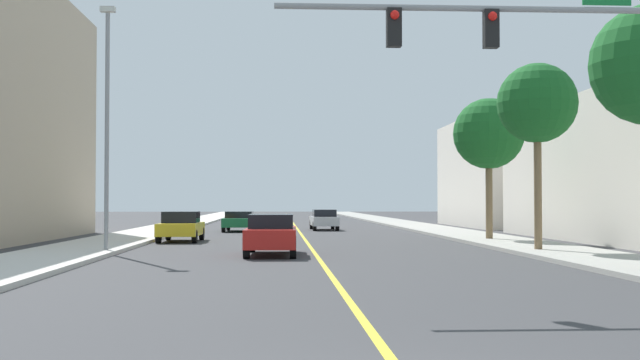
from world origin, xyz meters
TOP-DOWN VIEW (x-y plane):
  - ground at (0.00, 42.00)m, footprint 192.00×192.00m
  - sidewalk_left at (-9.15, 42.00)m, footprint 3.68×168.00m
  - sidewalk_right at (9.15, 42.00)m, footprint 3.68×168.00m
  - lane_marking_center at (0.00, 42.00)m, footprint 0.16×144.00m
  - building_right_far at (18.05, 52.17)m, footprint 10.59×16.37m
  - traffic_signal_mast at (4.96, 9.42)m, footprint 9.30×0.36m
  - street_lamp at (-7.81, 22.08)m, footprint 0.56×0.28m
  - palm_mid at (8.45, 21.52)m, footprint 3.03×3.03m
  - palm_far at (8.89, 29.83)m, footprint 3.46×3.46m
  - car_green at (-3.88, 43.17)m, footprint 2.06×4.55m
  - car_red at (-1.63, 20.96)m, footprint 1.90×4.62m
  - car_silver at (1.76, 45.25)m, footprint 1.80×4.52m
  - car_yellow at (-6.09, 30.63)m, footprint 1.93×4.15m

SIDE VIEW (x-z plane):
  - ground at x=0.00m, z-range 0.00..0.00m
  - lane_marking_center at x=0.00m, z-range 0.00..0.01m
  - sidewalk_left at x=-9.15m, z-range 0.00..0.15m
  - sidewalk_right at x=9.15m, z-range 0.00..0.15m
  - car_green at x=-3.88m, z-range 0.05..1.35m
  - car_silver at x=1.76m, z-range 0.03..1.43m
  - car_yellow at x=-6.09m, z-range 0.01..1.47m
  - car_red at x=-1.63m, z-range 0.03..1.52m
  - building_right_far at x=18.05m, z-range 0.00..8.32m
  - traffic_signal_mast at x=4.96m, z-range 1.60..8.18m
  - street_lamp at x=-7.81m, z-range 0.58..9.73m
  - palm_far at x=8.89m, z-range 1.80..8.65m
  - palm_mid at x=8.45m, z-range 2.11..9.18m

